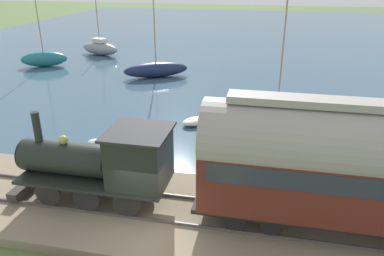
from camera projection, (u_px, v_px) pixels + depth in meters
ground_plane at (149, 240)px, 13.28m from camera, size 200.00×200.00×0.00m
harbor_water at (246, 37)px, 53.44m from camera, size 80.00×80.00×0.01m
rail_embankment at (161, 212)px, 14.50m from camera, size 5.68×56.00×0.50m
steam_locomotive at (106, 160)px, 14.11m from camera, size 2.31×6.35×3.46m
passenger_coach at (348, 164)px, 12.15m from camera, size 2.58×9.98×4.70m
sailboat_navy at (156, 69)px, 33.32m from camera, size 3.97×5.77×9.65m
sailboat_gray at (100, 48)px, 42.15m from camera, size 2.94×5.18×6.02m
sailboat_teal at (44, 59)px, 36.99m from camera, size 2.96×4.55×7.46m
sailboat_brown at (277, 108)px, 23.98m from camera, size 2.20×5.08×9.55m
rowboat_mid_harbor at (321, 160)px, 18.44m from camera, size 1.23×2.74×0.42m
rowboat_near_shore at (155, 130)px, 22.06m from camera, size 2.54×2.02×0.34m
rowboat_far_out at (196, 121)px, 23.15m from camera, size 2.07×2.07×0.45m
rowboat_off_pier at (106, 144)px, 20.09m from camera, size 1.09×2.20×0.46m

